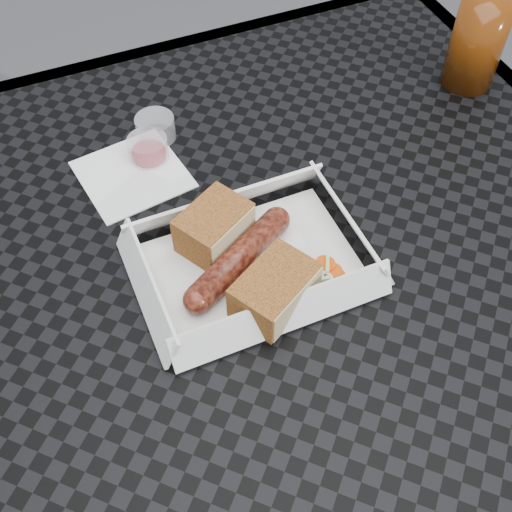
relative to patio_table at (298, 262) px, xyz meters
The scene contains 11 objects.
ground 0.67m from the patio_table, ahead, with size 60.00×60.00×0.00m, color #4E4E51.
patio_table is the anchor object (origin of this frame).
food_tray 0.11m from the patio_table, 155.28° to the right, with size 0.22×0.15×0.00m, color white.
bratwurst 0.14m from the patio_table, 159.98° to the right, with size 0.15×0.10×0.03m.
bread_near 0.15m from the patio_table, behind, with size 0.08×0.05×0.05m, color brown.
bread_far 0.15m from the patio_table, 129.87° to the right, with size 0.09×0.06×0.04m, color brown.
veg_garnish 0.12m from the patio_table, 100.08° to the right, with size 0.03×0.03×0.00m.
napkin 0.23m from the patio_table, 136.15° to the left, with size 0.12×0.12×0.00m, color white.
condiment_cup_sauce 0.23m from the patio_table, 126.89° to the left, with size 0.05×0.05×0.03m, color maroon.
condiment_cup_empty 0.25m from the patio_table, 117.91° to the left, with size 0.05×0.05×0.03m, color silver.
drink_glass 0.38m from the patio_table, 23.90° to the left, with size 0.07×0.07×0.13m, color #542407.
Camera 1 is at (-0.24, -0.42, 1.31)m, focal length 45.00 mm.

